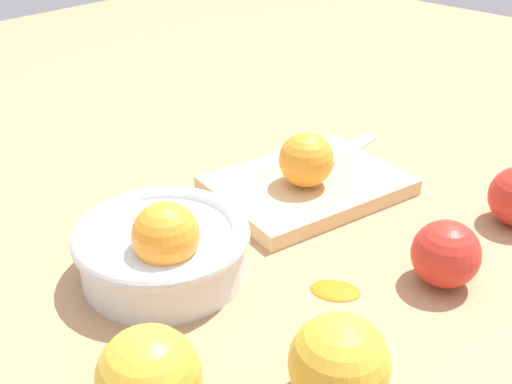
{
  "coord_description": "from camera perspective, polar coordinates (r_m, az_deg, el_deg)",
  "views": [
    {
      "loc": [
        -0.43,
        -0.36,
        0.4
      ],
      "look_at": [
        0.04,
        0.09,
        0.04
      ],
      "focal_mm": 44.19,
      "sensor_mm": 36.0,
      "label": 1
    }
  ],
  "objects": [
    {
      "name": "apple_front_right",
      "position": [
        0.67,
        16.8,
        -5.39
      ],
      "size": [
        0.07,
        0.07,
        0.07
      ],
      "primitive_type": "sphere",
      "color": "red",
      "rests_on": "ground_plane"
    },
    {
      "name": "knife",
      "position": [
        0.86,
        7.02,
        3.17
      ],
      "size": [
        0.16,
        0.03,
        0.01
      ],
      "color": "silver",
      "rests_on": "cutting_board"
    },
    {
      "name": "orange_on_board",
      "position": [
        0.78,
        4.57,
        2.93
      ],
      "size": [
        0.07,
        0.07,
        0.07
      ],
      "primitive_type": "sphere",
      "color": "orange",
      "rests_on": "cutting_board"
    },
    {
      "name": "citrus_peel",
      "position": [
        0.65,
        7.21,
        -8.62
      ],
      "size": [
        0.06,
        0.06,
        0.01
      ],
      "primitive_type": "ellipsoid",
      "rotation": [
        0.0,
        0.0,
        2.1
      ],
      "color": "orange",
      "rests_on": "ground_plane"
    },
    {
      "name": "apple_front_left",
      "position": [
        0.52,
        7.53,
        -15.13
      ],
      "size": [
        0.08,
        0.08,
        0.08
      ],
      "primitive_type": "sphere",
      "color": "gold",
      "rests_on": "ground_plane"
    },
    {
      "name": "ground_plane",
      "position": [
        0.69,
        3.05,
        -6.39
      ],
      "size": [
        2.4,
        2.4,
        0.0
      ],
      "primitive_type": "plane",
      "color": "tan"
    },
    {
      "name": "apple_front_left_3",
      "position": [
        0.51,
        -9.67,
        -16.22
      ],
      "size": [
        0.08,
        0.08,
        0.08
      ],
      "primitive_type": "sphere",
      "color": "gold",
      "rests_on": "ground_plane"
    },
    {
      "name": "cutting_board",
      "position": [
        0.82,
        4.66,
        0.58
      ],
      "size": [
        0.27,
        0.22,
        0.02
      ],
      "primitive_type": "cube",
      "rotation": [
        0.0,
        0.0,
        -0.22
      ],
      "color": "#DBB77F",
      "rests_on": "ground_plane"
    },
    {
      "name": "bowl",
      "position": [
        0.66,
        -8.42,
        -4.9
      ],
      "size": [
        0.18,
        0.18,
        0.1
      ],
      "color": "silver",
      "rests_on": "ground_plane"
    }
  ]
}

